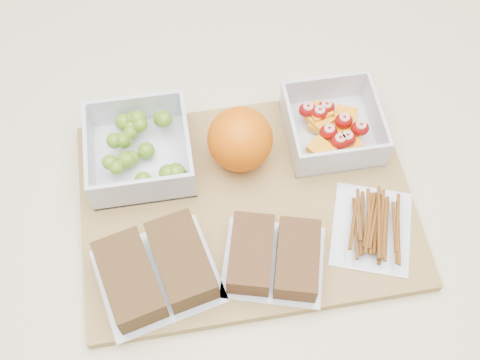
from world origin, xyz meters
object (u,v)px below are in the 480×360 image
at_px(orange, 240,139).
at_px(pretzel_bag, 373,225).
at_px(grape_container, 140,149).
at_px(cutting_board, 247,205).
at_px(fruit_container, 332,127).
at_px(sandwich_bag_center, 274,257).
at_px(sandwich_bag_left, 156,270).

bearing_deg(orange, pretzel_bag, -41.83).
xyz_separation_m(grape_container, pretzel_bag, (0.27, -0.15, -0.01)).
bearing_deg(cutting_board, fruit_container, 32.28).
relative_size(grape_container, sandwich_bag_center, 0.92).
bearing_deg(grape_container, orange, -7.64).
bearing_deg(grape_container, sandwich_bag_center, -49.85).
bearing_deg(fruit_container, sandwich_bag_left, -146.41).
xyz_separation_m(sandwich_bag_center, pretzel_bag, (0.13, 0.02, -0.01)).
height_order(cutting_board, pretzel_bag, pretzel_bag).
height_order(fruit_container, pretzel_bag, fruit_container).
distance_m(sandwich_bag_left, sandwich_bag_center, 0.14).
distance_m(cutting_board, fruit_container, 0.16).
height_order(cutting_board, sandwich_bag_center, sandwich_bag_center).
bearing_deg(orange, fruit_container, 6.91).
height_order(grape_container, sandwich_bag_center, grape_container).
bearing_deg(sandwich_bag_center, cutting_board, 101.99).
distance_m(grape_container, sandwich_bag_left, 0.17).
distance_m(grape_container, fruit_container, 0.25).
height_order(cutting_board, orange, orange).
height_order(grape_container, fruit_container, grape_container).
bearing_deg(sandwich_bag_left, pretzel_bag, 4.43).
xyz_separation_m(fruit_container, sandwich_bag_center, (-0.11, -0.17, -0.00)).
relative_size(fruit_container, sandwich_bag_center, 0.84).
height_order(grape_container, orange, orange).
bearing_deg(cutting_board, pretzel_bag, -23.48).
relative_size(fruit_container, sandwich_bag_left, 0.75).
height_order(cutting_board, sandwich_bag_left, sandwich_bag_left).
distance_m(fruit_container, orange, 0.13).
xyz_separation_m(grape_container, orange, (0.13, -0.02, 0.02)).
relative_size(grape_container, orange, 1.56).
xyz_separation_m(cutting_board, sandwich_bag_center, (0.02, -0.09, 0.03)).
height_order(grape_container, sandwich_bag_left, grape_container).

